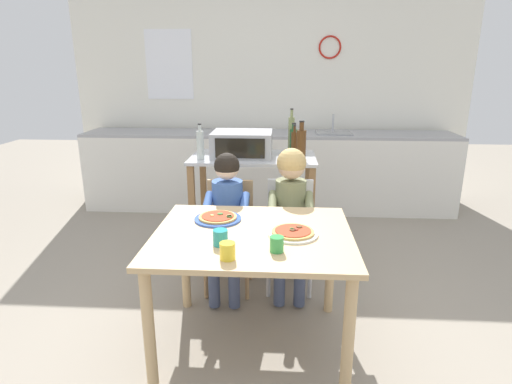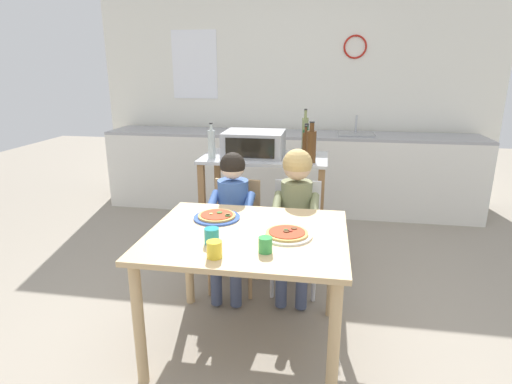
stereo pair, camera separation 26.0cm
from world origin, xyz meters
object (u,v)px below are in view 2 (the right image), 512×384
at_px(toaster_oven, 254,144).
at_px(pizza_plate_white, 287,234).
at_px(dining_chair_right, 296,228).
at_px(child_in_blue_striped_shirt, 231,209).
at_px(bottle_tall_green_wine, 305,134).
at_px(bottle_brown_beer, 305,145).
at_px(drinking_cup_teal, 212,236).
at_px(kitchen_island_cart, 265,192).
at_px(bottle_dark_olive_oil, 212,144).
at_px(drinking_cup_green, 265,245).
at_px(dining_chair_left, 235,226).
at_px(drinking_cup_yellow, 214,249).
at_px(bottle_clear_vinegar, 311,146).
at_px(bottle_squat_spirits, 306,142).
at_px(pizza_plate_blue_rimmed, 217,217).
at_px(child_in_olive_shirt, 296,204).
at_px(dining_table, 247,250).

height_order(toaster_oven, pizza_plate_white, toaster_oven).
height_order(dining_chair_right, child_in_blue_striped_shirt, child_in_blue_striped_shirt).
distance_m(bottle_tall_green_wine, pizza_plate_white, 1.47).
height_order(bottle_brown_beer, drinking_cup_teal, bottle_brown_beer).
distance_m(bottle_tall_green_wine, dining_chair_right, 0.89).
bearing_deg(kitchen_island_cart, bottle_dark_olive_oil, -159.64).
relative_size(toaster_oven, drinking_cup_green, 6.06).
distance_m(toaster_oven, pizza_plate_white, 1.32).
relative_size(dining_chair_left, dining_chair_right, 1.00).
relative_size(bottle_tall_green_wine, dining_chair_left, 0.46).
xyz_separation_m(toaster_oven, child_in_blue_striped_shirt, (-0.06, -0.62, -0.36)).
relative_size(toaster_oven, drinking_cup_yellow, 5.72).
bearing_deg(bottle_dark_olive_oil, bottle_clear_vinegar, -1.71).
height_order(bottle_brown_beer, drinking_cup_yellow, bottle_brown_beer).
xyz_separation_m(kitchen_island_cart, bottle_squat_spirits, (0.33, 0.10, 0.42)).
relative_size(pizza_plate_blue_rimmed, drinking_cup_yellow, 3.36).
bearing_deg(dining_chair_right, bottle_squat_spirits, 87.15).
xyz_separation_m(bottle_clear_vinegar, drinking_cup_yellow, (-0.40, -1.38, -0.27)).
xyz_separation_m(bottle_dark_olive_oil, child_in_olive_shirt, (0.72, -0.42, -0.34)).
xyz_separation_m(dining_table, child_in_olive_shirt, (0.23, 0.65, 0.07)).
bearing_deg(pizza_plate_white, dining_table, 176.12).
xyz_separation_m(dining_table, drinking_cup_green, (0.14, -0.24, 0.15)).
bearing_deg(bottle_clear_vinegar, child_in_olive_shirt, -101.33).
relative_size(kitchen_island_cart, bottle_dark_olive_oil, 3.58).
height_order(pizza_plate_white, drinking_cup_yellow, drinking_cup_yellow).
bearing_deg(bottle_squat_spirits, kitchen_island_cart, -163.95).
bearing_deg(dining_chair_left, drinking_cup_teal, -85.50).
distance_m(child_in_blue_striped_shirt, drinking_cup_yellow, 0.95).
xyz_separation_m(drinking_cup_green, drinking_cup_teal, (-0.29, 0.06, 0.00)).
bearing_deg(child_in_olive_shirt, drinking_cup_green, -95.58).
height_order(toaster_oven, dining_chair_right, toaster_oven).
xyz_separation_m(bottle_tall_green_wine, dining_chair_left, (-0.46, -0.70, -0.60)).
xyz_separation_m(child_in_olive_shirt, pizza_plate_white, (0.00, -0.66, 0.05)).
height_order(bottle_clear_vinegar, child_in_blue_striped_shirt, bottle_clear_vinegar).
height_order(child_in_blue_striped_shirt, child_in_olive_shirt, child_in_olive_shirt).
relative_size(dining_chair_right, drinking_cup_green, 10.10).
relative_size(toaster_oven, pizza_plate_white, 1.74).
bearing_deg(drinking_cup_green, toaster_oven, 101.96).
height_order(kitchen_island_cart, dining_chair_left, kitchen_island_cart).
bearing_deg(child_in_olive_shirt, bottle_dark_olive_oil, 149.77).
relative_size(bottle_dark_olive_oil, drinking_cup_green, 3.59).
bearing_deg(dining_chair_left, drinking_cup_yellow, -83.07).
distance_m(bottle_brown_beer, bottle_tall_green_wine, 0.26).
xyz_separation_m(toaster_oven, dining_table, (0.17, -1.22, -0.39)).
relative_size(child_in_olive_shirt, drinking_cup_yellow, 12.56).
height_order(toaster_oven, drinking_cup_teal, toaster_oven).
height_order(kitchen_island_cart, drinking_cup_yellow, kitchen_island_cart).
xyz_separation_m(dining_chair_left, dining_chair_right, (0.45, 0.05, 0.00)).
distance_m(toaster_oven, bottle_brown_beer, 0.43).
xyz_separation_m(bottle_clear_vinegar, child_in_blue_striped_shirt, (-0.53, -0.45, -0.39)).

